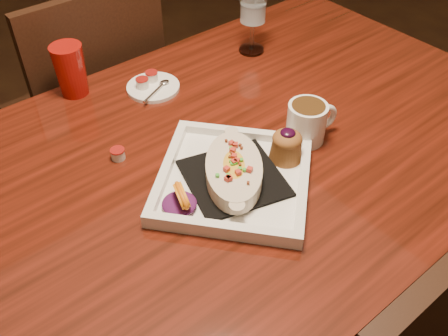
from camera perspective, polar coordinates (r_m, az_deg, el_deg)
floor at (r=1.64m, az=-0.44°, el=-18.61°), size 7.00×7.00×0.00m
table at (r=1.11m, az=-0.61°, el=-2.20°), size 1.50×0.90×0.75m
chair_far at (r=1.63m, az=-14.68°, el=6.29°), size 0.42×0.42×0.93m
plate at (r=0.97m, az=1.70°, el=-0.50°), size 0.40×0.40×0.08m
coffee_mug at (r=1.07m, az=9.55°, el=5.34°), size 0.12×0.08×0.09m
goblet at (r=1.35m, az=3.33°, el=17.61°), size 0.08×0.08×0.17m
saucer at (r=1.25m, az=-8.23°, el=9.26°), size 0.13×0.13×0.09m
creamer_loose at (r=1.05m, az=-12.03°, el=1.59°), size 0.03×0.03×0.02m
red_tumbler at (r=1.25m, az=-17.13°, el=10.63°), size 0.08×0.08×0.13m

